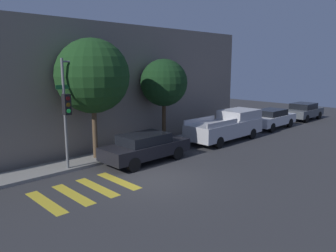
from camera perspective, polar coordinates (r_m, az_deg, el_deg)
name	(u,v)px	position (r m, az deg, el deg)	size (l,w,h in m)	color
ground_plane	(152,179)	(13.96, -2.85, -9.22)	(60.00, 60.00, 0.00)	#333335
sidewalk	(99,158)	(17.04, -11.92, -5.51)	(26.00, 1.68, 0.14)	gray
building_row	(57,87)	(20.14, -18.84, 6.52)	(26.00, 6.00, 6.98)	slate
crosswalk	(85,191)	(13.11, -14.24, -10.88)	(3.55, 2.60, 0.00)	gold
traffic_light_pole	(74,96)	(15.09, -16.03, 4.97)	(2.34, 0.56, 5.02)	slate
sedan_near_corner	(145,147)	(16.17, -3.96, -3.65)	(4.55, 1.82, 1.42)	black
pickup_truck	(228,126)	(21.11, 10.35, 0.07)	(5.70, 2.02, 1.83)	#BCBCC1
sedan_middle	(272,118)	(25.86, 17.59, 1.31)	(4.45, 1.79, 1.44)	silver
sedan_far_end	(304,111)	(30.87, 22.54, 2.44)	(4.23, 1.87, 1.46)	#4C5156
tree_near_corner	(93,76)	(16.35, -13.01, 8.46)	(3.60, 3.60, 6.01)	brown
tree_midblock	(164,83)	(19.28, -0.72, 7.51)	(2.76, 2.76, 5.09)	#42301E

